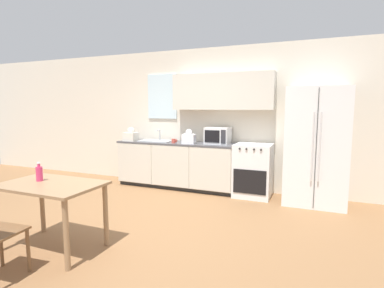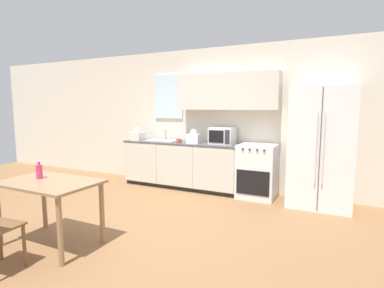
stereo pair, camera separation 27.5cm
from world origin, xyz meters
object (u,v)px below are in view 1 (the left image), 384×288
Objects in this scene: oven_range at (253,170)px; coffee_mug at (174,141)px; refrigerator at (316,146)px; microwave at (218,136)px; dining_table at (51,194)px; drink_bottle at (39,173)px.

oven_range is 8.56× the size of coffee_mug.
microwave is at bearing 175.48° from refrigerator.
oven_range is at bearing 59.53° from dining_table.
microwave is (-0.69, 0.09, 0.58)m from oven_range.
drink_bottle is (-0.20, 0.04, 0.21)m from dining_table.
coffee_mug reaches higher than dining_table.
dining_table is (-2.69, -2.81, -0.32)m from refrigerator.
refrigerator is at bearing 46.29° from dining_table.
refrigerator is 3.90m from dining_table.
coffee_mug is at bearing -175.40° from oven_range.
refrigerator is at bearing 43.81° from drink_bottle.
coffee_mug reaches higher than oven_range.
microwave is 0.40× the size of dining_table.
microwave is 4.03× the size of coffee_mug.
refrigerator is at bearing -2.43° from oven_range.
dining_table is at bearing -120.47° from oven_range.
refrigerator reaches higher than dining_table.
coffee_mug is 0.10× the size of dining_table.
oven_range reaches higher than dining_table.
refrigerator is 4.01m from drink_bottle.
dining_table is at bearing -133.71° from refrigerator.
coffee_mug is at bearing -178.22° from refrigerator.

